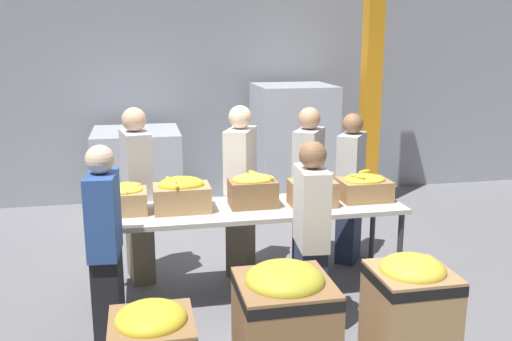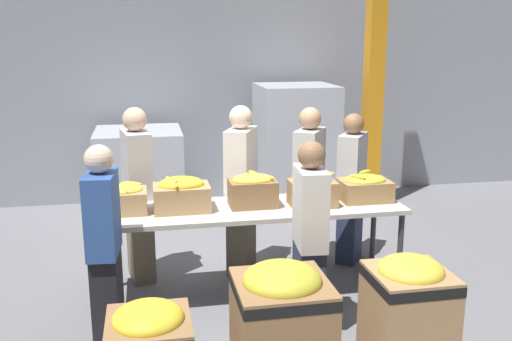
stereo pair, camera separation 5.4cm
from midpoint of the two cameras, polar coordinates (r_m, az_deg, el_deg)
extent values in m
plane|color=slate|center=(5.21, -0.92, -12.28)|extent=(30.00, 30.00, 0.00)
cube|color=#9399A3|center=(7.93, -5.50, 11.46)|extent=(16.00, 0.08, 4.00)
cube|color=beige|center=(4.92, -0.96, -3.90)|extent=(2.67, 0.72, 0.04)
cylinder|color=#38383D|center=(4.72, -15.86, -10.48)|extent=(0.05, 0.05, 0.77)
cylinder|color=#38383D|center=(5.17, 13.86, -8.22)|extent=(0.05, 0.05, 0.77)
cylinder|color=#38383D|center=(5.27, -15.44, -7.89)|extent=(0.05, 0.05, 0.77)
cylinder|color=#38383D|center=(5.67, 11.28, -6.11)|extent=(0.05, 0.05, 0.77)
cube|color=tan|center=(4.87, -13.65, -3.08)|extent=(0.42, 0.32, 0.19)
ellipsoid|color=yellow|center=(4.84, -13.72, -1.94)|extent=(0.36, 0.26, 0.09)
ellipsoid|color=yellow|center=(4.91, -12.73, -1.33)|extent=(0.20, 0.12, 0.05)
ellipsoid|color=yellow|center=(4.81, -13.47, -1.82)|extent=(0.12, 0.21, 0.04)
cube|color=tan|center=(4.83, -7.74, -2.75)|extent=(0.47, 0.32, 0.22)
ellipsoid|color=yellow|center=(4.80, -7.79, -1.40)|extent=(0.38, 0.27, 0.13)
ellipsoid|color=yellow|center=(4.84, -9.13, -0.94)|extent=(0.05, 0.22, 0.05)
ellipsoid|color=yellow|center=(4.72, -8.23, -1.37)|extent=(0.06, 0.22, 0.04)
ellipsoid|color=yellow|center=(4.77, -8.17, -0.89)|extent=(0.08, 0.19, 0.04)
cube|color=olive|center=(4.91, -0.65, -2.29)|extent=(0.40, 0.28, 0.23)
ellipsoid|color=yellow|center=(4.88, -0.65, -0.90)|extent=(0.36, 0.24, 0.09)
ellipsoid|color=yellow|center=(4.92, -0.58, -0.26)|extent=(0.10, 0.16, 0.05)
ellipsoid|color=yellow|center=(4.86, -1.28, -0.51)|extent=(0.09, 0.16, 0.04)
ellipsoid|color=yellow|center=(4.88, -0.30, -0.67)|extent=(0.08, 0.19, 0.04)
ellipsoid|color=yellow|center=(4.88, 0.73, -0.61)|extent=(0.14, 0.17, 0.04)
cube|color=#A37A4C|center=(4.95, 5.34, -2.27)|extent=(0.39, 0.28, 0.22)
ellipsoid|color=yellow|center=(4.92, 5.37, -0.96)|extent=(0.35, 0.23, 0.09)
ellipsoid|color=yellow|center=(4.94, 5.59, -0.65)|extent=(0.09, 0.18, 0.05)
ellipsoid|color=yellow|center=(5.02, 6.34, -0.26)|extent=(0.22, 0.10, 0.04)
ellipsoid|color=yellow|center=(4.82, 4.47, -0.92)|extent=(0.06, 0.16, 0.05)
ellipsoid|color=yellow|center=(4.88, 5.90, -0.73)|extent=(0.06, 0.17, 0.04)
cube|color=#A37A4C|center=(5.19, 10.47, -1.92)|extent=(0.44, 0.33, 0.18)
ellipsoid|color=gold|center=(5.16, 10.52, -0.87)|extent=(0.37, 0.30, 0.09)
ellipsoid|color=gold|center=(5.13, 10.28, -0.59)|extent=(0.18, 0.13, 0.04)
ellipsoid|color=gold|center=(5.26, 10.52, -0.12)|extent=(0.16, 0.11, 0.05)
ellipsoid|color=gold|center=(5.08, 9.82, -0.60)|extent=(0.13, 0.16, 0.05)
cube|color=#6B604C|center=(5.50, -11.81, -6.79)|extent=(0.27, 0.40, 0.77)
cube|color=#B2B2B7|center=(5.30, -12.17, 0.41)|extent=(0.29, 0.47, 0.64)
sphere|color=#DBAD89|center=(5.22, -12.40, 5.00)|extent=(0.22, 0.22, 0.22)
cube|color=#6B604C|center=(5.55, -1.80, -6.30)|extent=(0.34, 0.42, 0.77)
cube|color=silver|center=(5.36, -1.85, 0.82)|extent=(0.38, 0.49, 0.64)
sphere|color=beige|center=(5.28, -1.89, 5.36)|extent=(0.22, 0.22, 0.22)
cube|color=black|center=(5.73, 4.85, -5.82)|extent=(0.36, 0.41, 0.76)
cube|color=#B2B2B7|center=(5.54, 4.99, 0.94)|extent=(0.41, 0.48, 0.62)
sphere|color=tan|center=(5.47, 5.08, 5.23)|extent=(0.21, 0.21, 0.21)
cube|color=black|center=(4.43, -14.85, -12.40)|extent=(0.22, 0.36, 0.72)
cube|color=#2D5199|center=(4.19, -15.38, -4.26)|extent=(0.24, 0.42, 0.60)
sphere|color=beige|center=(4.09, -15.72, 1.08)|extent=(0.20, 0.20, 0.20)
cube|color=#2D3856|center=(5.91, 8.99, -5.52)|extent=(0.35, 0.39, 0.72)
cube|color=#B2B2B7|center=(5.73, 9.23, 0.71)|extent=(0.40, 0.45, 0.59)
sphere|color=#896042|center=(5.66, 9.38, 4.65)|extent=(0.20, 0.20, 0.20)
cube|color=#2D3856|center=(4.47, 5.03, -11.77)|extent=(0.22, 0.36, 0.72)
cube|color=silver|center=(4.23, 5.21, -3.71)|extent=(0.24, 0.42, 0.59)
sphere|color=#896042|center=(4.14, 5.32, 1.56)|extent=(0.20, 0.20, 0.20)
cube|color=black|center=(3.62, -10.84, -15.26)|extent=(0.51, 0.51, 0.07)
ellipsoid|color=yellow|center=(3.59, -10.89, -14.36)|extent=(0.43, 0.43, 0.18)
cube|color=olive|center=(3.78, 2.41, -16.32)|extent=(0.59, 0.59, 0.77)
cube|color=black|center=(3.63, 2.46, -11.82)|extent=(0.59, 0.59, 0.07)
ellipsoid|color=gold|center=(3.60, 2.47, -10.88)|extent=(0.50, 0.50, 0.20)
cube|color=tan|center=(4.05, 14.66, -14.62)|extent=(0.51, 0.51, 0.76)
cube|color=black|center=(3.91, 14.94, -10.40)|extent=(0.51, 0.51, 0.07)
ellipsoid|color=yellow|center=(3.89, 15.00, -9.53)|extent=(0.43, 0.43, 0.18)
cube|color=orange|center=(7.50, 11.34, 11.16)|extent=(0.21, 0.21, 4.00)
cube|color=olive|center=(7.72, 3.43, -3.15)|extent=(1.06, 1.06, 0.13)
cube|color=#B2B7C1|center=(7.52, 3.52, 2.83)|extent=(0.97, 0.97, 1.50)
cube|color=olive|center=(7.40, -11.76, -4.14)|extent=(1.14, 1.14, 0.13)
cube|color=#B2B7C1|center=(7.25, -11.97, 0.08)|extent=(1.05, 1.05, 0.99)
camera|label=1|loc=(0.03, -90.31, -0.07)|focal=40.00mm
camera|label=2|loc=(0.03, 89.69, 0.07)|focal=40.00mm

